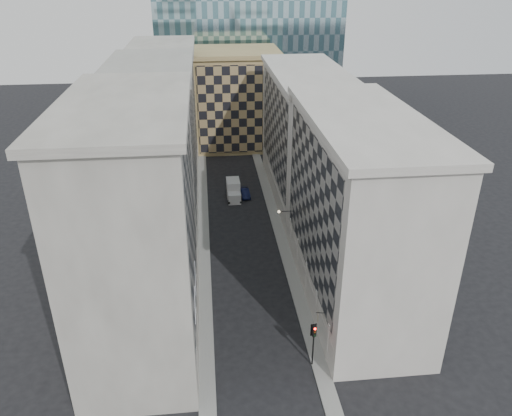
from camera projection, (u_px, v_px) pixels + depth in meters
ground at (270, 405)px, 42.38m from camera, size 260.00×260.00×0.00m
sidewalk_west at (204, 235)px, 68.58m from camera, size 1.50×100.00×0.15m
sidewalk_east at (279, 231)px, 69.56m from camera, size 1.50×100.00×0.15m
bldg_left_a at (139, 228)px, 45.91m from camera, size 10.80×22.80×23.70m
bldg_left_b at (157, 152)px, 65.73m from camera, size 10.80×22.80×22.70m
bldg_left_c at (166, 111)px, 85.55m from camera, size 10.80×22.80×21.70m
bldg_right_a at (355, 212)px, 52.17m from camera, size 10.80×26.80×20.70m
bldg_right_b at (306, 136)px, 76.44m from camera, size 10.80×28.80×19.70m
tan_block at (236, 99)px, 98.87m from camera, size 16.80×14.80×18.80m
flagpoles_left at (195, 291)px, 43.62m from camera, size 0.10×6.33×2.33m
bracket_lamp at (280, 212)px, 61.42m from camera, size 1.98×0.36×0.36m
traffic_light at (314, 337)px, 45.11m from camera, size 0.57×0.52×4.55m
box_truck at (234, 191)px, 79.09m from camera, size 2.10×5.07×2.77m
dark_car at (245, 193)px, 79.77m from camera, size 1.64×3.92×1.26m
shop_sign at (318, 316)px, 47.03m from camera, size 0.83×0.72×0.81m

